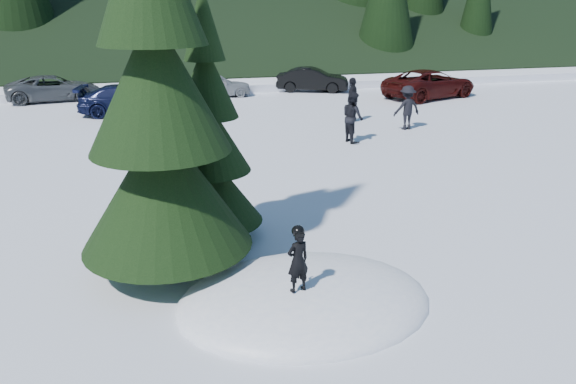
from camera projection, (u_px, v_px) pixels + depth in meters
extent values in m
plane|color=white|center=(304.00, 302.00, 9.81)|extent=(200.00, 200.00, 0.00)
ellipsoid|color=white|center=(304.00, 302.00, 9.81)|extent=(4.48, 3.52, 0.96)
cylinder|color=black|center=(169.00, 238.00, 10.71)|extent=(0.38, 0.38, 1.40)
cone|color=black|center=(164.00, 184.00, 10.35)|extent=(3.20, 3.20, 2.46)
cone|color=black|center=(156.00, 82.00, 9.73)|extent=(2.54, 2.54, 2.46)
cylinder|color=black|center=(212.00, 216.00, 12.29)|extent=(0.26, 0.26, 1.00)
cone|color=black|center=(211.00, 188.00, 12.07)|extent=(2.20, 2.20, 1.52)
cone|color=black|center=(208.00, 136.00, 11.69)|extent=(1.75, 1.75, 1.52)
cone|color=black|center=(206.00, 80.00, 11.31)|extent=(1.29, 1.29, 1.52)
cone|color=black|center=(203.00, 21.00, 10.93)|extent=(0.84, 0.84, 1.52)
imported|color=black|center=(298.00, 261.00, 9.07)|extent=(0.45, 0.36, 1.08)
imported|color=black|center=(353.00, 117.00, 20.25)|extent=(0.81, 0.98, 1.83)
imported|color=black|center=(352.00, 100.00, 23.51)|extent=(1.00, 1.15, 1.86)
imported|color=black|center=(407.00, 108.00, 22.20)|extent=(1.18, 0.76, 1.73)
imported|color=#494D50|center=(54.00, 88.00, 28.36)|extent=(4.85, 2.80, 1.27)
imported|color=black|center=(132.00, 100.00, 24.93)|extent=(4.84, 2.56, 1.34)
imported|color=#909598|center=(216.00, 85.00, 29.44)|extent=(3.68, 1.64, 1.23)
imported|color=black|center=(313.00, 80.00, 31.07)|extent=(4.18, 2.68, 1.30)
imported|color=#340B09|center=(430.00, 84.00, 29.15)|extent=(5.71, 4.02, 1.45)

